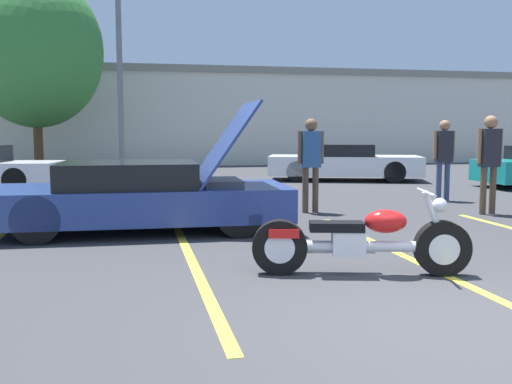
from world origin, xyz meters
TOP-DOWN VIEW (x-y plane):
  - ground_plane at (0.00, 0.00)m, footprint 80.00×80.00m
  - parking_stripe_middle at (-1.91, 2.65)m, footprint 0.12×5.74m
  - parking_stripe_back at (0.75, 2.65)m, footprint 0.12×5.74m
  - far_building at (0.00, 23.14)m, footprint 32.00×4.20m
  - light_pole at (-2.85, 14.99)m, footprint 1.21×0.28m
  - tree_background at (-5.93, 17.93)m, footprint 4.78×4.78m
  - motorcycle at (-0.16, 1.78)m, footprint 2.36×0.90m
  - show_car_hood_open at (-2.45, 5.10)m, footprint 4.67×2.03m
  - parked_car_mid_row at (3.90, 12.98)m, footprint 5.03×3.17m
  - spectator_near_motorcycle at (0.75, 6.45)m, footprint 0.52×0.24m
  - spectator_by_show_car at (4.22, 7.58)m, footprint 0.52×0.24m
  - spectator_midground at (3.96, 5.53)m, footprint 0.52×0.24m

SIDE VIEW (x-z plane):
  - ground_plane at x=0.00m, z-range 0.00..0.00m
  - parking_stripe_middle at x=-1.91m, z-range 0.00..0.01m
  - parking_stripe_back at x=0.75m, z-range 0.00..0.01m
  - motorcycle at x=-0.16m, z-range -0.09..0.84m
  - show_car_hood_open at x=-2.45m, z-range -0.46..1.58m
  - parked_car_mid_row at x=3.90m, z-range -0.01..1.14m
  - spectator_near_motorcycle at x=0.75m, z-range 0.18..1.99m
  - spectator_by_show_car at x=4.22m, z-range 0.18..1.99m
  - spectator_midground at x=3.96m, z-range 0.19..2.05m
  - far_building at x=0.00m, z-range 0.14..4.54m
  - light_pole at x=-2.85m, z-range 0.38..7.71m
  - tree_background at x=-5.93m, z-range 0.83..7.99m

